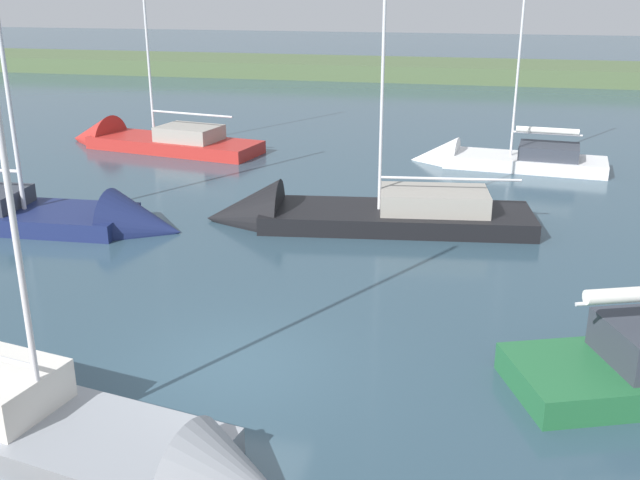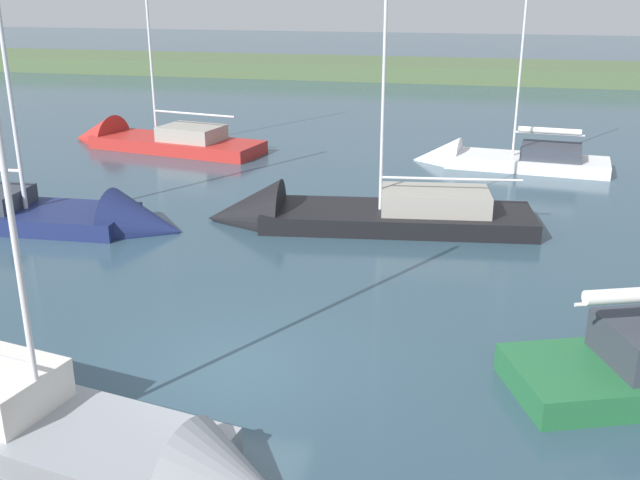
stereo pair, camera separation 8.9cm
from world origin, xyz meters
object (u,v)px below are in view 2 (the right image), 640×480
sailboat_far_left (339,219)px  sailboat_far_right (145,143)px  sailboat_behind_pier (87,448)px  sailboat_outer_mooring (59,222)px  sailboat_inner_slip (495,164)px

sailboat_far_left → sailboat_far_right: bearing=-47.3°
sailboat_behind_pier → sailboat_outer_mooring: bearing=134.0°
sailboat_outer_mooring → sailboat_behind_pier: size_ratio=1.11×
sailboat_inner_slip → sailboat_outer_mooring: bearing=45.7°
sailboat_far_right → sailboat_outer_mooring: bearing=113.2°
sailboat_far_left → sailboat_behind_pier: size_ratio=1.14×
sailboat_far_right → sailboat_far_left: bearing=150.8°
sailboat_inner_slip → sailboat_far_right: bearing=4.9°
sailboat_far_left → sailboat_behind_pier: (1.61, 12.25, -0.07)m
sailboat_outer_mooring → sailboat_inner_slip: size_ratio=1.22×
sailboat_inner_slip → sailboat_far_right: 15.44m
sailboat_outer_mooring → sailboat_inner_slip: sailboat_outer_mooring is taller
sailboat_outer_mooring → sailboat_far_right: 11.35m
sailboat_inner_slip → sailboat_far_right: size_ratio=0.86×
sailboat_far_left → sailboat_outer_mooring: size_ratio=1.03×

